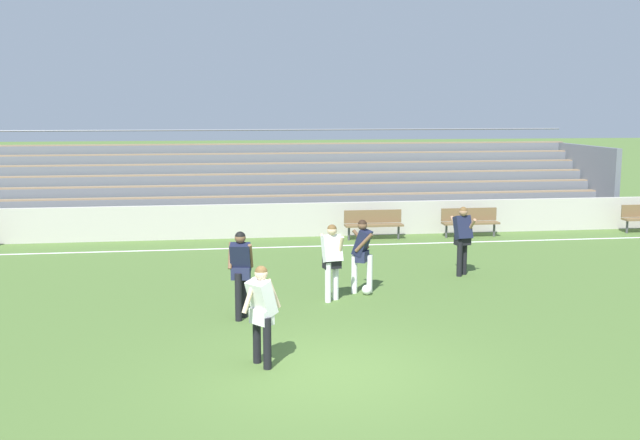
{
  "coord_description": "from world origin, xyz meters",
  "views": [
    {
      "loc": [
        -1.66,
        -10.65,
        4.04
      ],
      "look_at": [
        0.82,
        6.84,
        1.31
      ],
      "focal_mm": 41.03,
      "sensor_mm": 36.0,
      "label": 1
    }
  ],
  "objects_px": {
    "bleacher_stand": "(218,183)",
    "player_dark_wide_right": "(463,235)",
    "bench_centre_sideline": "(470,220)",
    "player_dark_challenging": "(241,267)",
    "player_white_wide_left": "(262,307)",
    "soccer_ball": "(367,290)",
    "bench_far_right": "(373,222)",
    "player_dark_trailing_run": "(362,250)",
    "player_white_on_ball": "(332,256)"
  },
  "relations": [
    {
      "from": "bench_centre_sideline",
      "to": "player_white_wide_left",
      "type": "xyz_separation_m",
      "value": [
        -7.19,
        -10.7,
        0.41
      ]
    },
    {
      "from": "player_dark_challenging",
      "to": "player_dark_trailing_run",
      "type": "bearing_deg",
      "value": 31.55
    },
    {
      "from": "player_dark_challenging",
      "to": "player_white_wide_left",
      "type": "relative_size",
      "value": 1.06
    },
    {
      "from": "bench_far_right",
      "to": "bench_centre_sideline",
      "type": "xyz_separation_m",
      "value": [
        3.09,
        0.0,
        0.0
      ]
    },
    {
      "from": "bench_far_right",
      "to": "player_dark_trailing_run",
      "type": "bearing_deg",
      "value": -104.36
    },
    {
      "from": "player_white_wide_left",
      "to": "player_dark_wide_right",
      "type": "bearing_deg",
      "value": 47.18
    },
    {
      "from": "soccer_ball",
      "to": "bench_far_right",
      "type": "bearing_deg",
      "value": 76.64
    },
    {
      "from": "bench_centre_sideline",
      "to": "player_white_on_ball",
      "type": "relative_size",
      "value": 1.1
    },
    {
      "from": "soccer_ball",
      "to": "bench_centre_sideline",
      "type": "bearing_deg",
      "value": 54.78
    },
    {
      "from": "player_white_wide_left",
      "to": "soccer_ball",
      "type": "relative_size",
      "value": 7.34
    },
    {
      "from": "bleacher_stand",
      "to": "player_dark_challenging",
      "type": "xyz_separation_m",
      "value": [
        0.36,
        -12.31,
        -0.37
      ]
    },
    {
      "from": "bench_far_right",
      "to": "bench_centre_sideline",
      "type": "distance_m",
      "value": 3.09
    },
    {
      "from": "bench_centre_sideline",
      "to": "player_dark_trailing_run",
      "type": "xyz_separation_m",
      "value": [
        -4.73,
        -6.41,
        0.42
      ]
    },
    {
      "from": "bleacher_stand",
      "to": "bench_far_right",
      "type": "distance_m",
      "value": 6.39
    },
    {
      "from": "player_white_on_ball",
      "to": "player_white_wide_left",
      "type": "relative_size",
      "value": 1.01
    },
    {
      "from": "bench_far_right",
      "to": "bench_centre_sideline",
      "type": "height_order",
      "value": "same"
    },
    {
      "from": "bleacher_stand",
      "to": "soccer_ball",
      "type": "bearing_deg",
      "value": -73.91
    },
    {
      "from": "bench_centre_sideline",
      "to": "bleacher_stand",
      "type": "bearing_deg",
      "value": 151.39
    },
    {
      "from": "bench_far_right",
      "to": "player_dark_challenging",
      "type": "distance_m",
      "value": 9.17
    },
    {
      "from": "bench_far_right",
      "to": "player_dark_trailing_run",
      "type": "height_order",
      "value": "player_dark_trailing_run"
    },
    {
      "from": "player_dark_trailing_run",
      "to": "player_dark_wide_right",
      "type": "height_order",
      "value": "player_dark_wide_right"
    },
    {
      "from": "bench_far_right",
      "to": "player_white_wide_left",
      "type": "relative_size",
      "value": 1.11
    },
    {
      "from": "player_white_on_ball",
      "to": "player_dark_challenging",
      "type": "bearing_deg",
      "value": -151.07
    },
    {
      "from": "player_white_on_ball",
      "to": "soccer_ball",
      "type": "relative_size",
      "value": 7.42
    },
    {
      "from": "bleacher_stand",
      "to": "bench_centre_sideline",
      "type": "relative_size",
      "value": 15.44
    },
    {
      "from": "bench_far_right",
      "to": "soccer_ball",
      "type": "relative_size",
      "value": 8.18
    },
    {
      "from": "bench_far_right",
      "to": "player_white_wide_left",
      "type": "height_order",
      "value": "player_white_wide_left"
    },
    {
      "from": "soccer_ball",
      "to": "bleacher_stand",
      "type": "bearing_deg",
      "value": 106.09
    },
    {
      "from": "player_dark_wide_right",
      "to": "player_white_wide_left",
      "type": "bearing_deg",
      "value": -132.82
    },
    {
      "from": "player_white_wide_left",
      "to": "bench_centre_sideline",
      "type": "bearing_deg",
      "value": 56.09
    },
    {
      "from": "player_dark_trailing_run",
      "to": "bench_far_right",
      "type": "bearing_deg",
      "value": 75.64
    },
    {
      "from": "player_dark_trailing_run",
      "to": "player_dark_wide_right",
      "type": "distance_m",
      "value": 3.02
    },
    {
      "from": "bench_far_right",
      "to": "soccer_ball",
      "type": "height_order",
      "value": "bench_far_right"
    },
    {
      "from": "player_dark_wide_right",
      "to": "player_dark_challenging",
      "type": "bearing_deg",
      "value": -151.36
    },
    {
      "from": "player_dark_trailing_run",
      "to": "bleacher_stand",
      "type": "bearing_deg",
      "value": 106.0
    },
    {
      "from": "player_white_wide_left",
      "to": "soccer_ball",
      "type": "xyz_separation_m",
      "value": [
        2.53,
        4.1,
        -0.84
      ]
    },
    {
      "from": "bench_far_right",
      "to": "player_dark_wide_right",
      "type": "relative_size",
      "value": 1.07
    },
    {
      "from": "bench_centre_sideline",
      "to": "soccer_ball",
      "type": "distance_m",
      "value": 8.09
    },
    {
      "from": "bench_centre_sideline",
      "to": "player_dark_challenging",
      "type": "bearing_deg",
      "value": -132.65
    },
    {
      "from": "player_white_on_ball",
      "to": "player_dark_wide_right",
      "type": "height_order",
      "value": "player_dark_wide_right"
    },
    {
      "from": "bench_far_right",
      "to": "player_dark_wide_right",
      "type": "distance_m",
      "value": 5.24
    },
    {
      "from": "player_white_on_ball",
      "to": "player_white_wide_left",
      "type": "xyz_separation_m",
      "value": [
        -1.7,
        -3.7,
        -0.01
      ]
    },
    {
      "from": "bleacher_stand",
      "to": "player_dark_wide_right",
      "type": "height_order",
      "value": "bleacher_stand"
    },
    {
      "from": "bench_centre_sideline",
      "to": "player_dark_challenging",
      "type": "distance_m",
      "value": 10.97
    },
    {
      "from": "player_white_on_ball",
      "to": "soccer_ball",
      "type": "distance_m",
      "value": 1.26
    },
    {
      "from": "bench_centre_sideline",
      "to": "player_white_wide_left",
      "type": "relative_size",
      "value": 1.11
    },
    {
      "from": "soccer_ball",
      "to": "player_dark_wide_right",
      "type": "bearing_deg",
      "value": 29.46
    },
    {
      "from": "player_white_wide_left",
      "to": "player_dark_challenging",
      "type": "bearing_deg",
      "value": 95.08
    },
    {
      "from": "player_dark_trailing_run",
      "to": "player_white_wide_left",
      "type": "height_order",
      "value": "player_dark_trailing_run"
    },
    {
      "from": "soccer_ball",
      "to": "player_white_wide_left",
      "type": "bearing_deg",
      "value": -121.73
    }
  ]
}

